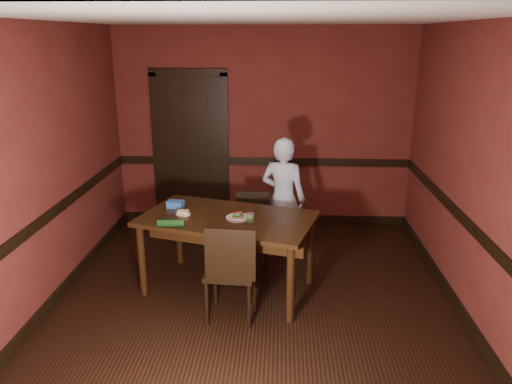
# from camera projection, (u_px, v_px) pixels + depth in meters

# --- Properties ---
(floor) EXTENTS (4.00, 4.50, 0.01)m
(floor) POSITION_uv_depth(u_px,v_px,m) (254.00, 302.00, 5.03)
(floor) COLOR black
(floor) RESTS_ON ground
(ceiling) EXTENTS (4.00, 4.50, 0.01)m
(ceiling) POSITION_uv_depth(u_px,v_px,m) (254.00, 19.00, 4.22)
(ceiling) COLOR silver
(ceiling) RESTS_ON ground
(wall_back) EXTENTS (4.00, 0.02, 2.70)m
(wall_back) POSITION_uv_depth(u_px,v_px,m) (263.00, 129.00, 6.76)
(wall_back) COLOR #5E231C
(wall_back) RESTS_ON ground
(wall_front) EXTENTS (4.00, 0.02, 2.70)m
(wall_front) POSITION_uv_depth(u_px,v_px,m) (229.00, 291.00, 2.48)
(wall_front) COLOR #5E231C
(wall_front) RESTS_ON ground
(wall_left) EXTENTS (0.02, 4.50, 2.70)m
(wall_left) POSITION_uv_depth(u_px,v_px,m) (43.00, 170.00, 4.72)
(wall_left) COLOR #5E231C
(wall_left) RESTS_ON ground
(wall_right) EXTENTS (0.02, 4.50, 2.70)m
(wall_right) POSITION_uv_depth(u_px,v_px,m) (474.00, 175.00, 4.52)
(wall_right) COLOR #5E231C
(wall_right) RESTS_ON ground
(dado_back) EXTENTS (4.00, 0.03, 0.10)m
(dado_back) POSITION_uv_depth(u_px,v_px,m) (263.00, 162.00, 6.89)
(dado_back) COLOR black
(dado_back) RESTS_ON ground
(dado_left) EXTENTS (0.03, 4.50, 0.10)m
(dado_left) POSITION_uv_depth(u_px,v_px,m) (51.00, 214.00, 4.86)
(dado_left) COLOR black
(dado_left) RESTS_ON ground
(dado_right) EXTENTS (0.03, 4.50, 0.10)m
(dado_right) POSITION_uv_depth(u_px,v_px,m) (466.00, 222.00, 4.66)
(dado_right) COLOR black
(dado_right) RESTS_ON ground
(baseboard_back) EXTENTS (4.00, 0.03, 0.12)m
(baseboard_back) POSITION_uv_depth(u_px,v_px,m) (263.00, 218.00, 7.14)
(baseboard_back) COLOR black
(baseboard_back) RESTS_ON ground
(baseboard_left) EXTENTS (0.03, 4.50, 0.12)m
(baseboard_left) POSITION_uv_depth(u_px,v_px,m) (61.00, 291.00, 5.11)
(baseboard_left) COLOR black
(baseboard_left) RESTS_ON ground
(baseboard_right) EXTENTS (0.03, 4.50, 0.12)m
(baseboard_right) POSITION_uv_depth(u_px,v_px,m) (455.00, 302.00, 4.91)
(baseboard_right) COLOR black
(baseboard_right) RESTS_ON ground
(door) EXTENTS (1.05, 0.07, 2.20)m
(door) POSITION_uv_depth(u_px,v_px,m) (191.00, 147.00, 6.86)
(door) COLOR black
(door) RESTS_ON ground
(dining_table) EXTENTS (1.92, 1.41, 0.81)m
(dining_table) POSITION_uv_depth(u_px,v_px,m) (228.00, 253.00, 5.18)
(dining_table) COLOR black
(dining_table) RESTS_ON floor
(chair_far) EXTENTS (0.41, 0.41, 0.84)m
(chair_far) POSITION_uv_depth(u_px,v_px,m) (252.00, 231.00, 5.72)
(chair_far) COLOR black
(chair_far) RESTS_ON floor
(chair_near) EXTENTS (0.49, 0.49, 0.97)m
(chair_near) POSITION_uv_depth(u_px,v_px,m) (231.00, 269.00, 4.64)
(chair_near) COLOR black
(chair_near) RESTS_ON floor
(person) EXTENTS (0.61, 0.50, 1.46)m
(person) POSITION_uv_depth(u_px,v_px,m) (283.00, 199.00, 5.86)
(person) COLOR silver
(person) RESTS_ON floor
(sandwich_plate) EXTENTS (0.25, 0.25, 0.06)m
(sandwich_plate) POSITION_uv_depth(u_px,v_px,m) (238.00, 217.00, 5.00)
(sandwich_plate) COLOR white
(sandwich_plate) RESTS_ON dining_table
(sauce_jar) EXTENTS (0.08, 0.08, 0.09)m
(sauce_jar) POSITION_uv_depth(u_px,v_px,m) (250.00, 218.00, 4.90)
(sauce_jar) COLOR #619446
(sauce_jar) RESTS_ON dining_table
(cheese_saucer) EXTENTS (0.15, 0.15, 0.05)m
(cheese_saucer) POSITION_uv_depth(u_px,v_px,m) (183.00, 213.00, 5.11)
(cheese_saucer) COLOR white
(cheese_saucer) RESTS_ON dining_table
(food_tub) EXTENTS (0.19, 0.15, 0.07)m
(food_tub) POSITION_uv_depth(u_px,v_px,m) (175.00, 204.00, 5.31)
(food_tub) COLOR #3575C7
(food_tub) RESTS_ON dining_table
(wrapped_veg) EXTENTS (0.26, 0.10, 0.07)m
(wrapped_veg) POSITION_uv_depth(u_px,v_px,m) (171.00, 223.00, 4.78)
(wrapped_veg) COLOR #123B14
(wrapped_veg) RESTS_ON dining_table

